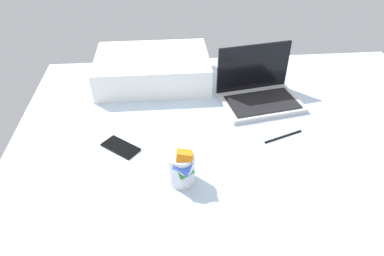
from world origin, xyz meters
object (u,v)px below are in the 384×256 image
Objects in this scene: laptop at (259,92)px; snack_cup at (182,168)px; pillow at (153,69)px; cell_phone at (121,147)px.

laptop is 58.52cm from snack_cup.
snack_cup is 0.26× the size of pillow.
cell_phone is 0.27× the size of pillow.
cell_phone is (-21.46, 18.65, -5.54)cm from snack_cup.
snack_cup is (-36.27, -45.90, 1.53)cm from laptop.
cell_phone is at bearing 139.01° from snack_cup.
pillow is at bearing -153.78° from cell_phone.
snack_cup is at bearing 89.02° from cell_phone.
cell_phone is 50.93cm from pillow.
laptop is 63.97cm from cell_phone.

